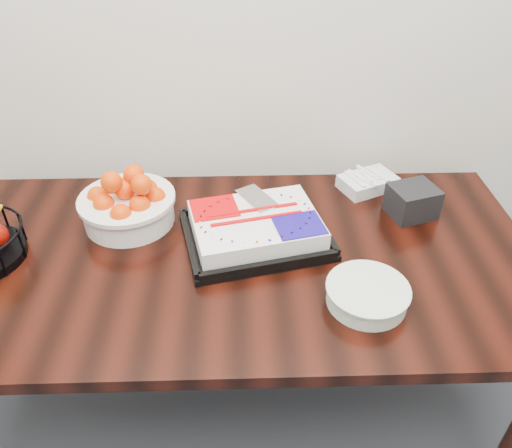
{
  "coord_description": "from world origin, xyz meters",
  "views": [
    {
      "loc": [
        0.02,
        0.84,
        1.71
      ],
      "look_at": [
        0.05,
        2.04,
        0.83
      ],
      "focal_mm": 35.0,
      "sensor_mm": 36.0,
      "label": 1
    }
  ],
  "objects_px": {
    "tangerine_bowl": "(127,200)",
    "plate_stack": "(367,295)",
    "table": "(239,274)",
    "cake_tray": "(256,228)",
    "napkin_box": "(412,201)"
  },
  "relations": [
    {
      "from": "tangerine_bowl",
      "to": "plate_stack",
      "type": "bearing_deg",
      "value": -29.27
    },
    {
      "from": "table",
      "to": "cake_tray",
      "type": "height_order",
      "value": "cake_tray"
    },
    {
      "from": "cake_tray",
      "to": "napkin_box",
      "type": "bearing_deg",
      "value": 12.99
    },
    {
      "from": "cake_tray",
      "to": "napkin_box",
      "type": "distance_m",
      "value": 0.53
    },
    {
      "from": "napkin_box",
      "to": "tangerine_bowl",
      "type": "bearing_deg",
      "value": -179.14
    },
    {
      "from": "cake_tray",
      "to": "tangerine_bowl",
      "type": "bearing_deg",
      "value": 165.46
    },
    {
      "from": "table",
      "to": "napkin_box",
      "type": "relative_size",
      "value": 12.56
    },
    {
      "from": "table",
      "to": "cake_tray",
      "type": "distance_m",
      "value": 0.15
    },
    {
      "from": "cake_tray",
      "to": "tangerine_bowl",
      "type": "height_order",
      "value": "tangerine_bowl"
    },
    {
      "from": "tangerine_bowl",
      "to": "plate_stack",
      "type": "height_order",
      "value": "tangerine_bowl"
    },
    {
      "from": "table",
      "to": "napkin_box",
      "type": "height_order",
      "value": "napkin_box"
    },
    {
      "from": "tangerine_bowl",
      "to": "napkin_box",
      "type": "xyz_separation_m",
      "value": [
        0.93,
        0.01,
        -0.03
      ]
    },
    {
      "from": "table",
      "to": "plate_stack",
      "type": "relative_size",
      "value": 8.09
    },
    {
      "from": "tangerine_bowl",
      "to": "napkin_box",
      "type": "bearing_deg",
      "value": 0.86
    },
    {
      "from": "cake_tray",
      "to": "plate_stack",
      "type": "relative_size",
      "value": 2.23
    }
  ]
}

